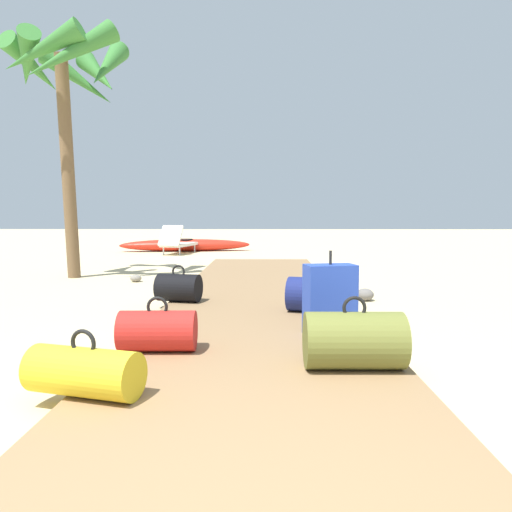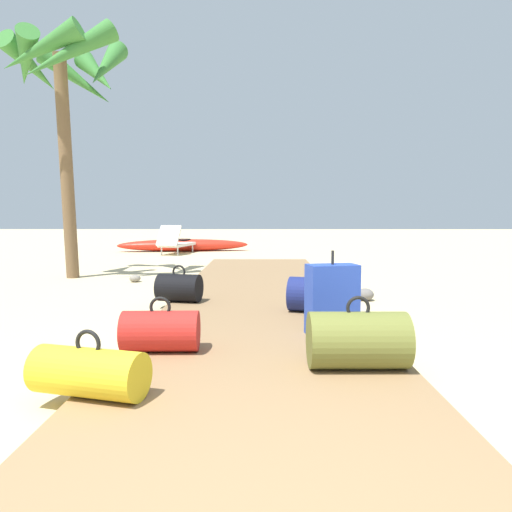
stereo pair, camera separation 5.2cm
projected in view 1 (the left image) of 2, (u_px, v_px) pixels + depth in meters
The scene contains 13 objects.
ground_plane at pixel (258, 318), 5.07m from camera, with size 60.00×60.00×0.00m, color #CCB789.
boardwalk at pixel (259, 298), 6.04m from camera, with size 2.15×9.79×0.08m, color olive.
duffel_bag_black at pixel (179, 288), 5.61m from camera, with size 0.56×0.43×0.45m.
duffel_bag_olive at pixel (354, 340), 3.17m from camera, with size 0.67×0.40×0.50m.
duffel_bag_yellow at pixel (84, 372), 2.69m from camera, with size 0.71×0.44×0.39m.
suitcase_blue at pixel (330, 300), 4.05m from camera, with size 0.47×0.32×0.74m.
duffel_bag_red at pixel (158, 331), 3.58m from camera, with size 0.59×0.33×0.42m.
duffel_bag_navy at pixel (313, 295), 5.01m from camera, with size 0.61×0.50×0.48m.
palm_tree_near_left at pixel (68, 78), 7.86m from camera, with size 2.09×2.21×4.23m.
lounge_chair at pixel (177, 242), 13.23m from camera, with size 0.92×1.60×0.82m.
kayak at pixel (186, 245), 14.26m from camera, with size 4.02×1.29×0.38m.
rock_left_near at pixel (136, 278), 7.80m from camera, with size 0.18×0.19×0.12m, color gray.
rock_right_near at pixel (365, 295), 6.10m from camera, with size 0.23×0.23×0.16m, color slate.
Camera 1 is at (0.07, -1.07, 1.13)m, focal length 32.70 mm.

